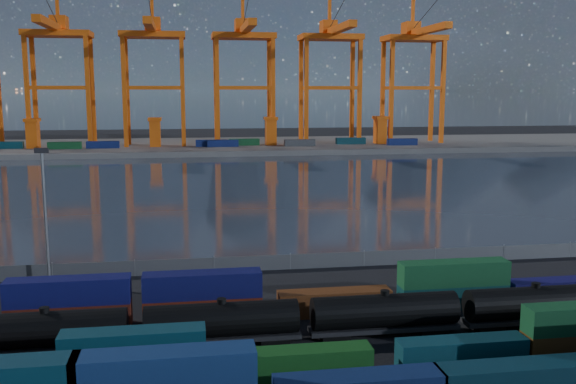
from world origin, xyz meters
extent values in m
plane|color=black|center=(0.00, 0.00, 0.00)|extent=(700.00, 700.00, 0.00)
plane|color=#2E3643|center=(0.00, 105.00, 0.01)|extent=(700.00, 700.00, 0.00)
cube|color=#514F4C|center=(0.00, 210.00, 1.00)|extent=(700.00, 70.00, 2.00)
cone|color=#1E2630|center=(200.00, 1600.00, 230.00)|extent=(1040.00, 1040.00, 460.00)
cone|color=#1E2630|center=(600.00, 1600.00, 190.00)|extent=(960.00, 960.00, 380.00)
cone|color=#1E2630|center=(950.00, 1600.00, 150.00)|extent=(840.00, 840.00, 300.00)
cube|color=navy|center=(-14.98, -9.97, 4.10)|extent=(12.62, 2.57, 2.74)
cube|color=#0B2B39|center=(11.36, -9.97, 1.37)|extent=(12.62, 2.57, 2.74)
cube|color=maroon|center=(-17.59, -3.90, 1.21)|extent=(11.19, 2.27, 2.42)
cube|color=#0D3845|center=(-17.59, -3.90, 3.64)|extent=(11.19, 2.27, 2.42)
cube|color=#155019|center=(-4.03, -3.90, 1.21)|extent=(11.19, 2.27, 2.42)
cube|color=#0C3743|center=(9.62, -3.90, 1.21)|extent=(11.19, 2.27, 2.42)
cube|color=#561C11|center=(-24.92, 10.33, 1.29)|extent=(11.91, 2.42, 2.58)
cube|color=#101151|center=(-24.92, 10.33, 3.87)|extent=(11.91, 2.42, 2.58)
cube|color=maroon|center=(-11.87, 10.33, 1.29)|extent=(11.91, 2.42, 2.58)
cube|color=#0F104C|center=(-11.87, 10.33, 3.87)|extent=(11.91, 2.42, 2.58)
cube|color=#613013|center=(1.81, 10.33, 1.29)|extent=(11.91, 2.42, 2.58)
cube|color=#0A3739|center=(14.95, 10.33, 1.29)|extent=(11.91, 2.42, 2.58)
cube|color=#16542A|center=(14.95, 10.33, 3.87)|extent=(11.91, 2.42, 2.58)
cube|color=#131050|center=(27.50, 10.33, 1.29)|extent=(11.91, 2.42, 2.58)
cylinder|color=black|center=(-25.81, 3.80, 2.48)|extent=(14.04, 3.13, 3.13)
cylinder|color=black|center=(-25.81, 3.80, 4.21)|extent=(0.86, 0.86, 0.54)
cube|color=black|center=(-25.81, 3.80, 0.76)|extent=(14.58, 2.16, 0.43)
cube|color=black|center=(-20.95, 3.80, 0.32)|extent=(2.70, 1.94, 0.65)
cylinder|color=black|center=(-10.31, 3.80, 2.48)|extent=(14.04, 3.13, 3.13)
cylinder|color=black|center=(-10.31, 3.80, 4.21)|extent=(0.86, 0.86, 0.54)
cube|color=black|center=(-10.31, 3.80, 0.76)|extent=(14.58, 2.16, 0.43)
cube|color=black|center=(-15.17, 3.80, 0.32)|extent=(2.70, 1.94, 0.65)
cube|color=black|center=(-5.45, 3.80, 0.32)|extent=(2.70, 1.94, 0.65)
cylinder|color=black|center=(5.19, 3.80, 2.48)|extent=(14.04, 3.13, 3.13)
cylinder|color=black|center=(5.19, 3.80, 4.21)|extent=(0.86, 0.86, 0.54)
cube|color=black|center=(5.19, 3.80, 0.76)|extent=(14.58, 2.16, 0.43)
cube|color=black|center=(0.33, 3.80, 0.32)|extent=(2.70, 1.94, 0.65)
cube|color=black|center=(10.05, 3.80, 0.32)|extent=(2.70, 1.94, 0.65)
cylinder|color=black|center=(20.69, 3.80, 2.48)|extent=(14.04, 3.13, 3.13)
cylinder|color=black|center=(20.69, 3.80, 4.21)|extent=(0.86, 0.86, 0.54)
cube|color=black|center=(20.69, 3.80, 0.76)|extent=(14.58, 2.16, 0.43)
cube|color=black|center=(15.83, 3.80, 0.32)|extent=(2.70, 1.94, 0.65)
cube|color=#595B5E|center=(0.00, 28.00, 1.00)|extent=(160.00, 0.06, 2.00)
cylinder|color=slate|center=(-30.00, 28.00, 1.10)|extent=(0.12, 0.12, 2.20)
cylinder|color=slate|center=(-20.00, 28.00, 1.10)|extent=(0.12, 0.12, 2.20)
cylinder|color=slate|center=(-10.00, 28.00, 1.10)|extent=(0.12, 0.12, 2.20)
cylinder|color=slate|center=(0.00, 28.00, 1.10)|extent=(0.12, 0.12, 2.20)
cylinder|color=slate|center=(10.00, 28.00, 1.10)|extent=(0.12, 0.12, 2.20)
cylinder|color=slate|center=(20.00, 28.00, 1.10)|extent=(0.12, 0.12, 2.20)
cylinder|color=slate|center=(30.00, 28.00, 1.10)|extent=(0.12, 0.12, 2.20)
cylinder|color=slate|center=(40.00, 28.00, 1.10)|extent=(0.12, 0.12, 2.20)
cylinder|color=slate|center=(-30.00, 26.00, 8.00)|extent=(0.36, 0.36, 16.00)
cube|color=black|center=(-30.00, 26.00, 16.30)|extent=(1.60, 0.40, 0.60)
cube|color=#E95B10|center=(-70.88, 199.07, 22.25)|extent=(1.58, 1.58, 44.50)
cube|color=#E95B10|center=(-70.88, 210.93, 22.25)|extent=(1.58, 1.58, 44.50)
cube|color=#E95B10|center=(-49.12, 199.07, 22.25)|extent=(1.58, 1.58, 44.50)
cube|color=#E95B10|center=(-49.12, 210.93, 22.25)|extent=(1.58, 1.58, 44.50)
cube|color=#E95B10|center=(-60.00, 199.07, 24.47)|extent=(21.75, 1.38, 1.38)
cube|color=#E95B10|center=(-60.00, 210.93, 24.47)|extent=(21.75, 1.38, 1.38)
cube|color=#E95B10|center=(-60.00, 205.00, 44.50)|extent=(24.72, 13.84, 2.18)
cube|color=#E95B10|center=(-60.00, 193.13, 46.47)|extent=(2.97, 47.46, 2.47)
cube|color=#E95B10|center=(-60.00, 208.96, 48.94)|extent=(5.93, 7.91, 4.94)
cube|color=#E95B10|center=(-60.00, 206.98, 56.36)|extent=(1.19, 1.19, 15.82)
cylinder|color=black|center=(-60.00, 190.76, 53.39)|extent=(0.24, 40.70, 13.43)
cube|color=#E95B10|center=(-35.88, 199.07, 22.25)|extent=(1.58, 1.58, 44.50)
cube|color=#E95B10|center=(-35.88, 210.93, 22.25)|extent=(1.58, 1.58, 44.50)
cube|color=#E95B10|center=(-14.12, 199.07, 22.25)|extent=(1.58, 1.58, 44.50)
cube|color=#E95B10|center=(-14.12, 210.93, 22.25)|extent=(1.58, 1.58, 44.50)
cube|color=#E95B10|center=(-25.00, 199.07, 24.47)|extent=(21.75, 1.38, 1.38)
cube|color=#E95B10|center=(-25.00, 210.93, 24.47)|extent=(21.75, 1.38, 1.38)
cube|color=#E95B10|center=(-25.00, 205.00, 44.50)|extent=(24.72, 13.84, 2.18)
cube|color=#E95B10|center=(-25.00, 193.13, 46.47)|extent=(2.97, 47.46, 2.47)
cube|color=#E95B10|center=(-25.00, 208.96, 48.94)|extent=(5.93, 7.91, 4.94)
cube|color=#E95B10|center=(-25.00, 206.98, 56.36)|extent=(1.19, 1.19, 15.82)
cylinder|color=black|center=(-25.00, 190.76, 53.39)|extent=(0.24, 40.70, 13.43)
cube|color=#E95B10|center=(-0.88, 199.07, 22.25)|extent=(1.58, 1.58, 44.50)
cube|color=#E95B10|center=(-0.88, 210.93, 22.25)|extent=(1.58, 1.58, 44.50)
cube|color=#E95B10|center=(20.88, 199.07, 22.25)|extent=(1.58, 1.58, 44.50)
cube|color=#E95B10|center=(20.88, 210.93, 22.25)|extent=(1.58, 1.58, 44.50)
cube|color=#E95B10|center=(10.00, 199.07, 24.47)|extent=(21.75, 1.38, 1.38)
cube|color=#E95B10|center=(10.00, 210.93, 24.47)|extent=(21.75, 1.38, 1.38)
cube|color=#E95B10|center=(10.00, 205.00, 44.50)|extent=(24.72, 13.84, 2.18)
cube|color=#E95B10|center=(10.00, 193.13, 46.47)|extent=(2.97, 47.46, 2.47)
cube|color=#E95B10|center=(10.00, 208.96, 48.94)|extent=(5.93, 7.91, 4.94)
cube|color=#E95B10|center=(10.00, 206.98, 56.36)|extent=(1.19, 1.19, 15.82)
cylinder|color=black|center=(10.00, 190.76, 53.39)|extent=(0.24, 40.70, 13.43)
cube|color=#E95B10|center=(34.12, 199.07, 22.25)|extent=(1.58, 1.58, 44.50)
cube|color=#E95B10|center=(34.12, 210.93, 22.25)|extent=(1.58, 1.58, 44.50)
cube|color=#E95B10|center=(55.88, 199.07, 22.25)|extent=(1.58, 1.58, 44.50)
cube|color=#E95B10|center=(55.88, 210.93, 22.25)|extent=(1.58, 1.58, 44.50)
cube|color=#E95B10|center=(45.00, 199.07, 24.47)|extent=(21.75, 1.38, 1.38)
cube|color=#E95B10|center=(45.00, 210.93, 24.47)|extent=(21.75, 1.38, 1.38)
cube|color=#E95B10|center=(45.00, 205.00, 44.50)|extent=(24.72, 13.84, 2.18)
cube|color=#E95B10|center=(45.00, 193.13, 46.47)|extent=(2.97, 47.46, 2.47)
cube|color=#E95B10|center=(45.00, 208.96, 48.94)|extent=(5.93, 7.91, 4.94)
cube|color=#E95B10|center=(45.00, 206.98, 56.36)|extent=(1.19, 1.19, 15.82)
cylinder|color=black|center=(45.00, 190.76, 53.39)|extent=(0.24, 40.70, 13.43)
cube|color=#E95B10|center=(69.12, 199.07, 22.25)|extent=(1.58, 1.58, 44.50)
cube|color=#E95B10|center=(69.12, 210.93, 22.25)|extent=(1.58, 1.58, 44.50)
cube|color=#E95B10|center=(90.88, 199.07, 22.25)|extent=(1.58, 1.58, 44.50)
cube|color=#E95B10|center=(90.88, 210.93, 22.25)|extent=(1.58, 1.58, 44.50)
cube|color=#E95B10|center=(80.00, 199.07, 24.47)|extent=(21.75, 1.38, 1.38)
cube|color=#E95B10|center=(80.00, 210.93, 24.47)|extent=(21.75, 1.38, 1.38)
cube|color=#E95B10|center=(80.00, 205.00, 44.50)|extent=(24.72, 13.84, 2.18)
cube|color=#E95B10|center=(80.00, 193.13, 46.47)|extent=(2.97, 47.46, 2.47)
cube|color=#E95B10|center=(80.00, 208.96, 48.94)|extent=(5.93, 7.91, 4.94)
cube|color=#E95B10|center=(80.00, 206.98, 56.36)|extent=(1.19, 1.19, 15.82)
cylinder|color=black|center=(80.00, 190.76, 53.39)|extent=(0.24, 40.70, 13.43)
cube|color=navy|center=(0.66, 194.68, 3.30)|extent=(12.00, 2.44, 2.60)
cube|color=navy|center=(71.34, 190.93, 3.30)|extent=(12.00, 2.44, 2.60)
cube|color=navy|center=(-3.64, 196.08, 3.30)|extent=(12.00, 2.44, 2.60)
cube|color=#0C3842|center=(-79.29, 198.48, 3.30)|extent=(12.00, 2.44, 2.60)
cube|color=#3F4244|center=(30.38, 192.70, 3.30)|extent=(12.00, 2.44, 2.60)
cube|color=#144C23|center=(-57.75, 194.20, 3.30)|extent=(12.00, 2.44, 2.60)
cube|color=navy|center=(-44.16, 195.53, 3.30)|extent=(12.00, 2.44, 2.60)
cube|color=#144C23|center=(9.34, 199.48, 3.30)|extent=(12.00, 2.44, 2.60)
cube|color=#0C3842|center=(52.41, 198.83, 3.30)|extent=(12.00, 2.44, 2.60)
cube|color=#E95B10|center=(-70.00, 200.00, 7.00)|extent=(4.00, 6.00, 10.00)
cube|color=#E95B10|center=(-70.00, 200.00, 12.50)|extent=(5.00, 7.00, 1.20)
cube|color=#E95B10|center=(-25.00, 200.00, 7.00)|extent=(4.00, 6.00, 10.00)
cube|color=#E95B10|center=(-25.00, 200.00, 12.50)|extent=(5.00, 7.00, 1.20)
cube|color=#E95B10|center=(20.00, 200.00, 7.00)|extent=(4.00, 6.00, 10.00)
cube|color=#E95B10|center=(20.00, 200.00, 12.50)|extent=(5.00, 7.00, 1.20)
cube|color=#E95B10|center=(65.00, 200.00, 7.00)|extent=(4.00, 6.00, 10.00)
cube|color=#E95B10|center=(65.00, 200.00, 12.50)|extent=(5.00, 7.00, 1.20)
camera|label=1|loc=(-13.12, -52.73, 23.22)|focal=40.00mm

